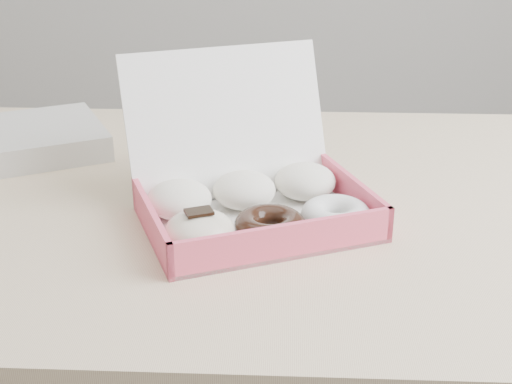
{
  "coord_description": "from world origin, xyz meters",
  "views": [
    {
      "loc": [
        0.02,
        -0.92,
        1.16
      ],
      "look_at": [
        -0.02,
        -0.12,
        0.81
      ],
      "focal_mm": 50.0,
      "sensor_mm": 36.0,
      "label": 1
    }
  ],
  "objects": [
    {
      "name": "table",
      "position": [
        0.0,
        0.0,
        0.67
      ],
      "size": [
        1.2,
        0.8,
        0.75
      ],
      "color": "tan",
      "rests_on": "ground"
    },
    {
      "name": "newspapers",
      "position": [
        -0.42,
        0.15,
        0.77
      ],
      "size": [
        0.33,
        0.3,
        0.04
      ],
      "primitive_type": "cube",
      "rotation": [
        0.0,
        0.0,
        0.47
      ],
      "color": "silver",
      "rests_on": "table"
    },
    {
      "name": "donut_box",
      "position": [
        -0.03,
        -0.08,
        0.78
      ],
      "size": [
        0.36,
        0.35,
        0.2
      ],
      "rotation": [
        0.0,
        0.0,
        0.39
      ],
      "color": "white",
      "rests_on": "table"
    }
  ]
}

